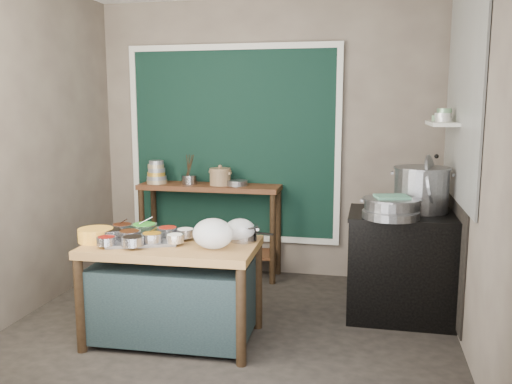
% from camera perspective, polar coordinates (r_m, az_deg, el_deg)
% --- Properties ---
extents(floor, '(3.50, 3.00, 0.02)m').
position_cam_1_polar(floor, '(4.47, -2.69, -14.15)').
color(floor, '#2F2824').
rests_on(floor, ground).
extents(back_wall, '(3.50, 0.02, 2.80)m').
position_cam_1_polar(back_wall, '(5.58, 1.16, 5.53)').
color(back_wall, '#746759').
rests_on(back_wall, floor).
extents(left_wall, '(0.02, 3.00, 2.80)m').
position_cam_1_polar(left_wall, '(4.87, -23.33, 4.23)').
color(left_wall, '#746759').
rests_on(left_wall, floor).
extents(right_wall, '(0.02, 3.00, 2.80)m').
position_cam_1_polar(right_wall, '(4.04, 22.12, 3.42)').
color(right_wall, '#746759').
rests_on(right_wall, floor).
extents(curtain_panel, '(2.10, 0.02, 1.90)m').
position_cam_1_polar(curtain_panel, '(5.62, -2.43, 5.04)').
color(curtain_panel, black).
rests_on(curtain_panel, back_wall).
extents(curtain_frame, '(2.22, 0.03, 2.02)m').
position_cam_1_polar(curtain_frame, '(5.61, -2.46, 5.03)').
color(curtain_frame, beige).
rests_on(curtain_frame, back_wall).
extents(tile_panel, '(0.02, 1.70, 1.70)m').
position_cam_1_polar(tile_panel, '(4.56, 20.96, 9.75)').
color(tile_panel, '#B2B2AA').
rests_on(tile_panel, right_wall).
extents(soot_patch, '(0.01, 1.30, 1.30)m').
position_cam_1_polar(soot_patch, '(4.78, 20.05, -4.16)').
color(soot_patch, black).
rests_on(soot_patch, right_wall).
extents(wall_shelf, '(0.22, 0.70, 0.03)m').
position_cam_1_polar(wall_shelf, '(4.85, 19.02, 6.83)').
color(wall_shelf, beige).
rests_on(wall_shelf, right_wall).
extents(prep_table, '(1.27, 0.76, 0.75)m').
position_cam_1_polar(prep_table, '(4.16, -8.70, -10.33)').
color(prep_table, '#9A6638').
rests_on(prep_table, floor).
extents(back_counter, '(1.45, 0.40, 0.95)m').
position_cam_1_polar(back_counter, '(5.63, -4.83, -4.00)').
color(back_counter, '#522E17').
rests_on(back_counter, floor).
extents(stove_block, '(0.90, 0.68, 0.85)m').
position_cam_1_polar(stove_block, '(4.71, 15.29, -7.57)').
color(stove_block, black).
rests_on(stove_block, floor).
extents(stove_top, '(0.92, 0.69, 0.03)m').
position_cam_1_polar(stove_top, '(4.61, 15.52, -2.32)').
color(stove_top, black).
rests_on(stove_top, stove_block).
extents(condiment_tray, '(0.59, 0.51, 0.02)m').
position_cam_1_polar(condiment_tray, '(4.12, -11.90, -5.03)').
color(condiment_tray, gray).
rests_on(condiment_tray, prep_table).
extents(condiment_bowls, '(0.69, 0.52, 0.08)m').
position_cam_1_polar(condiment_bowls, '(4.13, -12.14, -4.34)').
color(condiment_bowls, gray).
rests_on(condiment_bowls, condiment_tray).
extents(yellow_basin, '(0.26, 0.26, 0.10)m').
position_cam_1_polar(yellow_basin, '(4.21, -16.51, -4.36)').
color(yellow_basin, gold).
rests_on(yellow_basin, prep_table).
extents(saucepan, '(0.27, 0.27, 0.12)m').
position_cam_1_polar(saucepan, '(4.05, -1.35, -4.32)').
color(saucepan, gray).
rests_on(saucepan, prep_table).
extents(plastic_bag_a, '(0.36, 0.34, 0.22)m').
position_cam_1_polar(plastic_bag_a, '(3.84, -4.55, -4.39)').
color(plastic_bag_a, white).
rests_on(plastic_bag_a, prep_table).
extents(plastic_bag_b, '(0.28, 0.26, 0.17)m').
position_cam_1_polar(plastic_bag_b, '(4.03, -1.69, -4.04)').
color(plastic_bag_b, white).
rests_on(plastic_bag_b, prep_table).
extents(bowl_stack, '(0.21, 0.21, 0.24)m').
position_cam_1_polar(bowl_stack, '(5.69, -10.47, 1.94)').
color(bowl_stack, tan).
rests_on(bowl_stack, back_counter).
extents(utensil_cup, '(0.17, 0.17, 0.09)m').
position_cam_1_polar(utensil_cup, '(5.58, -7.01, 1.30)').
color(utensil_cup, gray).
rests_on(utensil_cup, back_counter).
extents(ceramic_crock, '(0.30, 0.30, 0.15)m').
position_cam_1_polar(ceramic_crock, '(5.48, -3.79, 1.52)').
color(ceramic_crock, '#856549').
rests_on(ceramic_crock, back_counter).
extents(wide_bowl, '(0.25, 0.25, 0.05)m').
position_cam_1_polar(wide_bowl, '(5.45, -2.01, 0.96)').
color(wide_bowl, gray).
rests_on(wide_bowl, back_counter).
extents(stock_pot, '(0.50, 0.50, 0.37)m').
position_cam_1_polar(stock_pot, '(4.68, 17.01, 0.28)').
color(stock_pot, gray).
rests_on(stock_pot, stove_top).
extents(pot_lid, '(0.23, 0.50, 0.48)m').
position_cam_1_polar(pot_lid, '(4.68, 18.09, 0.84)').
color(pot_lid, gray).
rests_on(pot_lid, stove_top).
extents(steamer, '(0.51, 0.51, 0.15)m').
position_cam_1_polar(steamer, '(4.42, 14.07, -1.56)').
color(steamer, gray).
rests_on(steamer, stove_top).
extents(green_cloth, '(0.30, 0.25, 0.02)m').
position_cam_1_polar(green_cloth, '(4.41, 14.12, -0.49)').
color(green_cloth, slate).
rests_on(green_cloth, steamer).
extents(shallow_pan, '(0.51, 0.51, 0.06)m').
position_cam_1_polar(shallow_pan, '(4.36, 13.98, -2.31)').
color(shallow_pan, gray).
rests_on(shallow_pan, stove_top).
extents(shelf_bowl_stack, '(0.14, 0.14, 0.11)m').
position_cam_1_polar(shelf_bowl_stack, '(4.79, 19.15, 7.60)').
color(shelf_bowl_stack, silver).
rests_on(shelf_bowl_stack, wall_shelf).
extents(shelf_bowl_green, '(0.16, 0.16, 0.05)m').
position_cam_1_polar(shelf_bowl_green, '(5.02, 18.81, 7.37)').
color(shelf_bowl_green, gray).
rests_on(shelf_bowl_green, wall_shelf).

